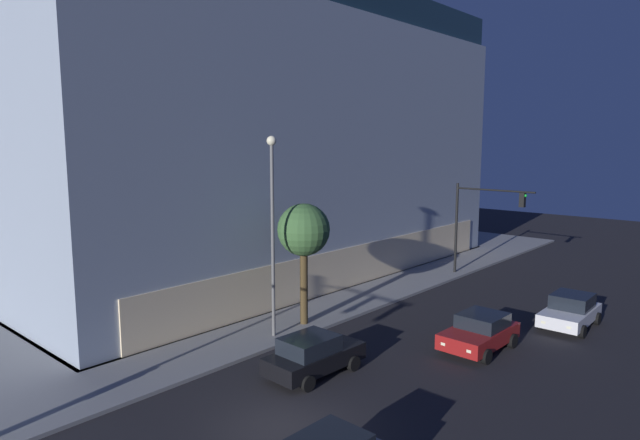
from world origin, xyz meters
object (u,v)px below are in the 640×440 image
(car_black, at_px, (313,355))
(car_white, at_px, (570,311))
(traffic_light_far_corner, at_px, (480,213))
(street_lamp_sidewalk, at_px, (272,215))
(modern_building, at_px, (236,137))
(car_red, at_px, (480,332))
(sidewalk_tree, at_px, (304,232))

(car_black, xyz_separation_m, car_white, (12.70, -5.66, -0.01))
(traffic_light_far_corner, distance_m, street_lamp_sidewalk, 17.22)
(modern_building, distance_m, car_white, 25.26)
(car_black, height_order, car_red, car_black)
(traffic_light_far_corner, bearing_deg, car_white, -127.80)
(traffic_light_far_corner, relative_size, street_lamp_sidewalk, 0.67)
(modern_building, height_order, car_black, modern_building)
(modern_building, relative_size, car_red, 8.64)
(sidewalk_tree, bearing_deg, car_black, -132.92)
(sidewalk_tree, bearing_deg, street_lamp_sidewalk, -176.06)
(sidewalk_tree, xyz_separation_m, car_black, (-3.91, -4.20, -3.96))
(traffic_light_far_corner, distance_m, car_black, 19.22)
(street_lamp_sidewalk, height_order, car_white, street_lamp_sidewalk)
(car_black, relative_size, car_red, 1.04)
(modern_building, height_order, traffic_light_far_corner, modern_building)
(sidewalk_tree, bearing_deg, car_red, -69.54)
(modern_building, relative_size, traffic_light_far_corner, 5.68)
(traffic_light_far_corner, xyz_separation_m, street_lamp_sidewalk, (-17.06, 1.89, 1.42))
(modern_building, xyz_separation_m, car_black, (-11.24, -18.04, -8.63))
(traffic_light_far_corner, xyz_separation_m, car_black, (-18.76, -2.16, -3.59))
(street_lamp_sidewalk, bearing_deg, sidewalk_tree, 3.94)
(sidewalk_tree, relative_size, car_white, 1.45)
(traffic_light_far_corner, xyz_separation_m, car_red, (-11.91, -5.84, -3.60))
(traffic_light_far_corner, height_order, car_red, traffic_light_far_corner)
(modern_building, distance_m, sidewalk_tree, 16.34)
(sidewalk_tree, relative_size, car_black, 1.42)
(traffic_light_far_corner, bearing_deg, car_red, -153.90)
(modern_building, distance_m, car_red, 23.78)
(modern_building, bearing_deg, car_white, -86.48)
(car_white, bearing_deg, car_black, 155.99)
(car_black, xyz_separation_m, car_red, (6.85, -3.68, -0.01))
(car_black, distance_m, car_white, 13.90)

